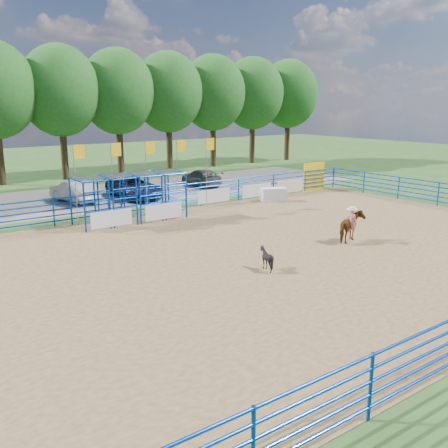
{
  "coord_description": "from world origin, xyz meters",
  "views": [
    {
      "loc": [
        -13.54,
        -15.48,
        6.24
      ],
      "look_at": [
        -1.67,
        1.0,
        1.3
      ],
      "focal_mm": 40.0,
      "sensor_mm": 36.0,
      "label": 1
    }
  ],
  "objects": [
    {
      "name": "perimeter_fence",
      "position": [
        0.0,
        0.0,
        0.75
      ],
      "size": [
        30.1,
        20.1,
        1.5
      ],
      "color": "#0736A1",
      "rests_on": "ground"
    },
    {
      "name": "car_d",
      "position": [
        7.44,
        16.67,
        0.63
      ],
      "size": [
        2.1,
        4.42,
        1.24
      ],
      "primitive_type": "imported",
      "rotation": [
        0.0,
        0.0,
        3.06
      ],
      "color": "#5C5C5E",
      "rests_on": "gravel_strip"
    },
    {
      "name": "horse_and_rider",
      "position": [
        4.13,
        -0.94,
        0.82
      ],
      "size": [
        1.82,
        1.26,
        2.25
      ],
      "color": "#613413",
      "rests_on": "arena_dirt"
    },
    {
      "name": "gravel_strip",
      "position": [
        0.0,
        17.0,
        0.01
      ],
      "size": [
        40.0,
        10.0,
        0.01
      ],
      "primitive_type": "cube",
      "color": "gray",
      "rests_on": "ground"
    },
    {
      "name": "treeline",
      "position": [
        0.0,
        26.0,
        7.53
      ],
      "size": [
        56.4,
        6.4,
        11.24
      ],
      "color": "#3F2B19",
      "rests_on": "ground"
    },
    {
      "name": "calf",
      "position": [
        -1.59,
        -1.67,
        0.46
      ],
      "size": [
        1.07,
        1.05,
        0.89
      ],
      "primitive_type": "imported",
      "rotation": [
        0.0,
        0.0,
        2.17
      ],
      "color": "black",
      "rests_on": "arena_dirt"
    },
    {
      "name": "chute_assembly",
      "position": [
        -1.9,
        8.84,
        1.26
      ],
      "size": [
        19.32,
        2.41,
        4.2
      ],
      "color": "#0736A1",
      "rests_on": "ground"
    },
    {
      "name": "car_c",
      "position": [
        0.95,
        15.03,
        0.73
      ],
      "size": [
        2.6,
        5.28,
        1.44
      ],
      "primitive_type": "imported",
      "rotation": [
        0.0,
        0.0,
        -0.04
      ],
      "color": "#161938",
      "rests_on": "gravel_strip"
    },
    {
      "name": "car_b",
      "position": [
        -2.85,
        15.86,
        0.7
      ],
      "size": [
        2.1,
        4.36,
        1.38
      ],
      "primitive_type": "imported",
      "rotation": [
        0.0,
        0.0,
        3.3
      ],
      "color": "#94969C",
      "rests_on": "gravel_strip"
    },
    {
      "name": "arena_dirt",
      "position": [
        0.0,
        0.0,
        0.01
      ],
      "size": [
        30.0,
        20.0,
        0.02
      ],
      "primitive_type": "cube",
      "color": "olive",
      "rests_on": "ground"
    },
    {
      "name": "announcer_table",
      "position": [
        7.72,
        8.52,
        0.45
      ],
      "size": [
        1.78,
        1.34,
        0.86
      ],
      "primitive_type": "cube",
      "rotation": [
        0.0,
        0.0,
        -0.41
      ],
      "color": "white",
      "rests_on": "arena_dirt"
    },
    {
      "name": "ground",
      "position": [
        0.0,
        0.0,
        0.0
      ],
      "size": [
        120.0,
        120.0,
        0.0
      ],
      "primitive_type": "plane",
      "color": "#3A6126",
      "rests_on": "ground"
    }
  ]
}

